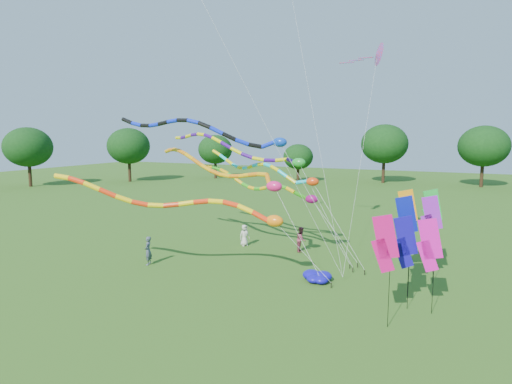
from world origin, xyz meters
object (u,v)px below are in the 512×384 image
at_px(person_a, 245,235).
at_px(person_c, 301,239).
at_px(tube_kite_red, 193,205).
at_px(person_b, 148,251).
at_px(blue_nylon_heap, 321,277).
at_px(tube_kite_orange, 229,171).

bearing_deg(person_a, person_c, -50.04).
bearing_deg(person_c, tube_kite_red, 147.35).
bearing_deg(person_c, person_b, 122.49).
height_order(blue_nylon_heap, person_a, person_a).
relative_size(blue_nylon_heap, person_b, 0.92).
distance_m(blue_nylon_heap, person_b, 10.74).
bearing_deg(person_a, tube_kite_orange, -139.11).
bearing_deg(tube_kite_orange, person_a, 116.54).
distance_m(tube_kite_orange, blue_nylon_heap, 9.11).
relative_size(tube_kite_red, person_b, 7.94).
height_order(blue_nylon_heap, person_b, person_b).
height_order(person_b, person_c, person_b).
bearing_deg(blue_nylon_heap, person_a, 145.27).
bearing_deg(tube_kite_red, blue_nylon_heap, 7.89).
xyz_separation_m(tube_kite_orange, person_c, (4.01, 3.00, -4.83)).
xyz_separation_m(blue_nylon_heap, person_b, (-10.60, -1.60, 0.66)).
height_order(person_a, person_b, person_b).
distance_m(person_a, person_c, 4.25).
relative_size(tube_kite_orange, person_b, 7.71).
xyz_separation_m(tube_kite_orange, person_b, (-3.67, -3.85, -4.80)).
height_order(tube_kite_red, blue_nylon_heap, tube_kite_red).
bearing_deg(tube_kite_red, person_b, 147.30).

